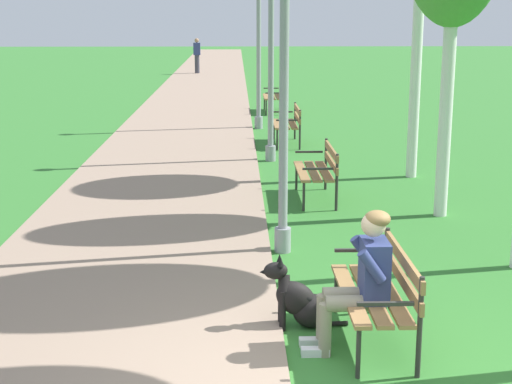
% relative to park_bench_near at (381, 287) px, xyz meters
% --- Properties ---
extents(paved_path, '(3.32, 60.00, 0.04)m').
position_rel_park_bench_near_xyz_m(paved_path, '(-2.51, 22.96, -0.49)').
color(paved_path, gray).
rests_on(paved_path, ground).
extents(park_bench_near, '(0.55, 1.50, 0.85)m').
position_rel_park_bench_near_xyz_m(park_bench_near, '(0.00, 0.00, 0.00)').
color(park_bench_near, olive).
rests_on(park_bench_near, ground).
extents(park_bench_mid, '(0.55, 1.50, 0.85)m').
position_rel_park_bench_near_xyz_m(park_bench_mid, '(0.03, 5.27, 0.00)').
color(park_bench_mid, olive).
rests_on(park_bench_mid, ground).
extents(park_bench_far, '(0.55, 1.50, 0.85)m').
position_rel_park_bench_near_xyz_m(park_bench_far, '(-0.09, 10.37, 0.00)').
color(park_bench_far, olive).
rests_on(park_bench_far, ground).
extents(park_bench_furthest, '(0.55, 1.50, 0.85)m').
position_rel_park_bench_near_xyz_m(park_bench_furthest, '(-0.11, 15.91, 0.00)').
color(park_bench_furthest, olive).
rests_on(park_bench_furthest, ground).
extents(person_seated_on_near_bench, '(0.74, 0.49, 1.25)m').
position_rel_park_bench_near_xyz_m(person_seated_on_near_bench, '(-0.21, -0.18, 0.17)').
color(person_seated_on_near_bench, gray).
rests_on(person_seated_on_near_bench, ground).
extents(dog_black, '(0.83, 0.30, 0.71)m').
position_rel_park_bench_near_xyz_m(dog_black, '(-0.67, 0.33, -0.25)').
color(dog_black, black).
rests_on(dog_black, ground).
extents(lamp_post_near, '(0.24, 0.24, 3.88)m').
position_rel_park_bench_near_xyz_m(lamp_post_near, '(-0.70, 2.63, 1.50)').
color(lamp_post_near, gray).
rests_on(lamp_post_near, ground).
extents(lamp_post_mid, '(0.24, 0.24, 4.39)m').
position_rel_park_bench_near_xyz_m(lamp_post_mid, '(-0.59, 8.46, 1.76)').
color(lamp_post_mid, gray).
rests_on(lamp_post_mid, ground).
extents(lamp_post_far, '(0.24, 0.24, 4.77)m').
position_rel_park_bench_near_xyz_m(lamp_post_far, '(-0.69, 12.72, 1.95)').
color(lamp_post_far, gray).
rests_on(lamp_post_far, ground).
extents(pedestrian_distant, '(0.32, 0.22, 1.65)m').
position_rel_park_bench_near_xyz_m(pedestrian_distant, '(-3.06, 29.95, 0.33)').
color(pedestrian_distant, '#383842').
rests_on(pedestrian_distant, ground).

